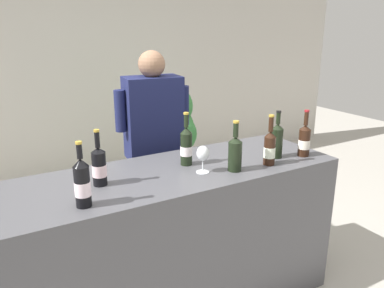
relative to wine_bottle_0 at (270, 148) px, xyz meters
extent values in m
cube|color=beige|center=(-0.56, 2.80, 0.30)|extent=(8.00, 0.10, 2.80)
cube|color=#4C4C51|center=(-0.56, 0.20, -0.60)|extent=(2.07, 0.70, 0.98)
cylinder|color=black|center=(0.00, 0.00, -0.02)|extent=(0.07, 0.07, 0.18)
cone|color=black|center=(0.00, 0.00, 0.09)|extent=(0.07, 0.07, 0.03)
cylinder|color=black|center=(0.00, 0.00, 0.15)|extent=(0.03, 0.03, 0.09)
cylinder|color=#B79333|center=(0.00, 0.00, 0.20)|extent=(0.03, 0.03, 0.01)
cylinder|color=silver|center=(0.00, 0.00, -0.03)|extent=(0.07, 0.07, 0.07)
cylinder|color=black|center=(-0.45, 0.26, -0.01)|extent=(0.07, 0.07, 0.21)
cone|color=black|center=(-0.45, 0.26, 0.11)|extent=(0.07, 0.07, 0.04)
cylinder|color=black|center=(-0.45, 0.26, 0.17)|extent=(0.03, 0.03, 0.08)
cylinder|color=#B79333|center=(-0.45, 0.26, 0.22)|extent=(0.03, 0.03, 0.01)
cylinder|color=silver|center=(-0.45, 0.26, -0.02)|extent=(0.08, 0.08, 0.06)
cylinder|color=black|center=(-0.25, 0.02, -0.02)|extent=(0.08, 0.08, 0.18)
cone|color=black|center=(-0.25, 0.02, 0.08)|extent=(0.08, 0.08, 0.03)
cylinder|color=black|center=(-0.25, 0.02, 0.14)|extent=(0.03, 0.03, 0.09)
cylinder|color=#B79333|center=(-0.25, 0.02, 0.19)|extent=(0.04, 0.04, 0.01)
cylinder|color=black|center=(0.32, 0.02, -0.02)|extent=(0.08, 0.08, 0.18)
cone|color=black|center=(0.32, 0.02, 0.09)|extent=(0.08, 0.08, 0.03)
cylinder|color=black|center=(0.32, 0.02, 0.15)|extent=(0.03, 0.03, 0.09)
cylinder|color=maroon|center=(0.32, 0.02, 0.20)|extent=(0.03, 0.03, 0.01)
cylinder|color=silver|center=(0.32, 0.02, -0.03)|extent=(0.08, 0.08, 0.06)
cylinder|color=black|center=(0.13, 0.08, -0.01)|extent=(0.08, 0.08, 0.20)
cone|color=black|center=(0.13, 0.08, 0.10)|extent=(0.08, 0.08, 0.03)
cylinder|color=black|center=(0.13, 0.08, 0.16)|extent=(0.03, 0.03, 0.08)
cylinder|color=black|center=(0.13, 0.08, 0.20)|extent=(0.03, 0.03, 0.01)
cylinder|color=black|center=(-1.02, 0.21, -0.02)|extent=(0.08, 0.08, 0.19)
cone|color=black|center=(-1.02, 0.21, 0.09)|extent=(0.08, 0.08, 0.03)
cylinder|color=black|center=(-1.02, 0.21, 0.15)|extent=(0.03, 0.03, 0.09)
cylinder|color=#B79333|center=(-1.02, 0.21, 0.20)|extent=(0.03, 0.03, 0.01)
cylinder|color=silver|center=(-1.02, 0.21, -0.03)|extent=(0.08, 0.08, 0.07)
cylinder|color=black|center=(-1.17, -0.01, -0.01)|extent=(0.08, 0.08, 0.21)
cone|color=black|center=(-1.17, -0.01, 0.11)|extent=(0.08, 0.08, 0.04)
cylinder|color=black|center=(-1.17, -0.01, 0.17)|extent=(0.03, 0.03, 0.07)
cylinder|color=#B79333|center=(-1.17, -0.01, 0.21)|extent=(0.03, 0.03, 0.01)
cylinder|color=white|center=(-1.17, -0.01, -0.02)|extent=(0.08, 0.08, 0.07)
cylinder|color=silver|center=(-0.44, 0.09, -0.11)|extent=(0.08, 0.08, 0.00)
cylinder|color=silver|center=(-0.44, 0.09, -0.07)|extent=(0.01, 0.01, 0.07)
ellipsoid|color=silver|center=(-0.44, 0.09, 0.01)|extent=(0.08, 0.08, 0.09)
ellipsoid|color=maroon|center=(-0.44, 0.09, -0.01)|extent=(0.06, 0.06, 0.03)
cube|color=black|center=(-0.43, 0.81, -0.66)|extent=(0.39, 0.28, 0.87)
cube|color=#191E47|center=(-0.43, 0.81, 0.08)|extent=(0.43, 0.29, 0.61)
sphere|color=#8C664C|center=(-0.43, 0.81, 0.47)|extent=(0.19, 0.19, 0.19)
cylinder|color=#191E47|center=(-0.18, 0.78, 0.15)|extent=(0.08, 0.08, 0.30)
cylinder|color=#191E47|center=(-0.67, 0.84, 0.15)|extent=(0.08, 0.08, 0.30)
cylinder|color=brown|center=(0.07, 1.65, -0.95)|extent=(0.28, 0.28, 0.30)
sphere|color=#387F3D|center=(0.09, 1.59, -0.31)|extent=(0.30, 0.30, 0.30)
sphere|color=#387F3D|center=(0.03, 1.53, -0.39)|extent=(0.38, 0.38, 0.38)
sphere|color=#387F3D|center=(-0.02, 1.58, -0.42)|extent=(0.45, 0.45, 0.45)
sphere|color=#387F3D|center=(0.14, 1.53, -0.30)|extent=(0.40, 0.40, 0.40)
sphere|color=#387F3D|center=(0.02, 1.62, -0.17)|extent=(0.46, 0.46, 0.46)
sphere|color=#387F3D|center=(0.19, 1.67, -0.26)|extent=(0.40, 0.40, 0.40)
sphere|color=#387F3D|center=(0.13, 1.64, -0.04)|extent=(0.44, 0.44, 0.44)
cylinder|color=#4C3823|center=(0.07, 1.65, -0.49)|extent=(0.05, 0.05, 0.60)
camera|label=1|loc=(-1.56, -1.75, 0.73)|focal=36.04mm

